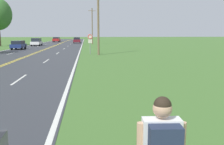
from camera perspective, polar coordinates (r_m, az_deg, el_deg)
traffic_sign at (r=29.00m, az=-5.30°, el=7.98°), size 0.60×0.10×2.44m
utility_pole_midground at (r=28.18m, az=-3.34°, el=14.04°), size 1.80×0.24×9.31m
utility_pole_far at (r=57.66m, az=-4.79°, el=11.15°), size 1.80×0.24×8.46m
car_dark_blue_hatchback_approaching at (r=40.89m, az=-21.59°, el=6.25°), size 1.71×3.64×1.40m
car_white_hatchback_mid_near at (r=52.51m, az=-17.71°, el=7.07°), size 1.79×4.01×1.59m
car_maroon_sedan_mid_far at (r=65.54m, az=-8.45°, el=7.72°), size 2.00×4.08×1.57m
car_red_hatchback_receding at (r=76.15m, az=-13.22°, el=7.79°), size 2.09×3.81×1.49m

